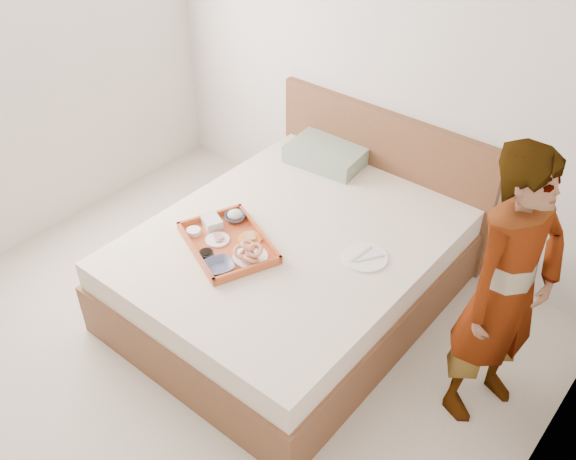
# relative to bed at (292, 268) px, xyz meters

# --- Properties ---
(ground) EXTENTS (3.50, 4.00, 0.01)m
(ground) POSITION_rel_bed_xyz_m (-0.11, -1.00, -0.27)
(ground) COLOR beige
(ground) RESTS_ON ground
(wall_back) EXTENTS (3.50, 0.01, 2.60)m
(wall_back) POSITION_rel_bed_xyz_m (-0.11, 1.00, 1.04)
(wall_back) COLOR silver
(wall_back) RESTS_ON ground
(wall_right) EXTENTS (0.01, 4.00, 2.60)m
(wall_right) POSITION_rel_bed_xyz_m (1.64, -1.00, 1.04)
(wall_right) COLOR silver
(wall_right) RESTS_ON ground
(bed) EXTENTS (1.65, 2.00, 0.53)m
(bed) POSITION_rel_bed_xyz_m (0.00, 0.00, 0.00)
(bed) COLOR brown
(bed) RESTS_ON ground
(headboard) EXTENTS (1.65, 0.06, 0.95)m
(headboard) POSITION_rel_bed_xyz_m (0.00, 0.97, 0.21)
(headboard) COLOR brown
(headboard) RESTS_ON ground
(pillow) EXTENTS (0.54, 0.40, 0.12)m
(pillow) POSITION_rel_bed_xyz_m (-0.33, 0.78, 0.33)
(pillow) COLOR #97AB91
(pillow) RESTS_ON bed
(tray) EXTENTS (0.69, 0.61, 0.05)m
(tray) POSITION_rel_bed_xyz_m (-0.22, -0.32, 0.29)
(tray) COLOR #B25629
(tray) RESTS_ON bed
(prawn_plate) EXTENTS (0.26, 0.26, 0.01)m
(prawn_plate) POSITION_rel_bed_xyz_m (-0.04, -0.33, 0.29)
(prawn_plate) COLOR white
(prawn_plate) RESTS_ON tray
(navy_bowl_big) EXTENTS (0.21, 0.21, 0.04)m
(navy_bowl_big) POSITION_rel_bed_xyz_m (-0.10, -0.51, 0.30)
(navy_bowl_big) COLOR #172241
(navy_bowl_big) RESTS_ON tray
(sauce_dish) EXTENTS (0.11, 0.11, 0.03)m
(sauce_dish) POSITION_rel_bed_xyz_m (-0.24, -0.47, 0.30)
(sauce_dish) COLOR black
(sauce_dish) RESTS_ON tray
(meat_plate) EXTENTS (0.19, 0.19, 0.01)m
(meat_plate) POSITION_rel_bed_xyz_m (-0.29, -0.33, 0.29)
(meat_plate) COLOR white
(meat_plate) RESTS_ON tray
(bread_plate) EXTENTS (0.18, 0.18, 0.01)m
(bread_plate) POSITION_rel_bed_xyz_m (-0.15, -0.21, 0.29)
(bread_plate) COLOR orange
(bread_plate) RESTS_ON tray
(salad_bowl) EXTENTS (0.17, 0.17, 0.04)m
(salad_bowl) POSITION_rel_bed_xyz_m (-0.35, -0.12, 0.30)
(salad_bowl) COLOR #172241
(salad_bowl) RESTS_ON tray
(plastic_tub) EXTENTS (0.15, 0.14, 0.05)m
(plastic_tub) POSITION_rel_bed_xyz_m (-0.41, -0.25, 0.31)
(plastic_tub) COLOR silver
(plastic_tub) RESTS_ON tray
(cheese_round) EXTENTS (0.11, 0.11, 0.03)m
(cheese_round) POSITION_rel_bed_xyz_m (-0.44, -0.37, 0.30)
(cheese_round) COLOR white
(cheese_round) RESTS_ON tray
(dinner_plate) EXTENTS (0.34, 0.34, 0.01)m
(dinner_plate) POSITION_rel_bed_xyz_m (0.45, 0.09, 0.27)
(dinner_plate) COLOR white
(dinner_plate) RESTS_ON bed
(person) EXTENTS (0.54, 0.66, 1.57)m
(person) POSITION_rel_bed_xyz_m (1.26, 0.05, 0.52)
(person) COLOR white
(person) RESTS_ON ground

